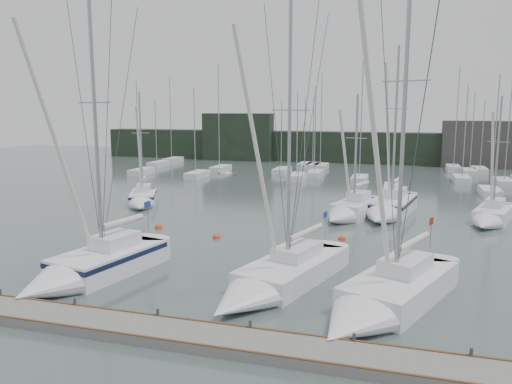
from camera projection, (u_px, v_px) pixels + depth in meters
ground at (235, 295)px, 23.93m from camera, size 160.00×160.00×0.00m
dock at (193, 336)px, 19.17m from camera, size 24.00×2.00×0.40m
far_treeline at (357, 147)px, 82.14m from camera, size 90.00×4.00×5.00m
far_building_left at (238, 137)px, 85.60m from camera, size 12.00×3.00×8.00m
far_building_right at (477, 144)px, 75.04m from camera, size 10.00×3.00×7.00m
mast_forest at (368, 174)px, 64.54m from camera, size 59.96×25.89×14.80m
sailboat_near_left at (85, 270)px, 25.73m from camera, size 4.83×9.54×15.47m
sailboat_near_center at (270, 283)px, 24.14m from camera, size 5.83×10.77×14.95m
sailboat_near_right at (380, 301)px, 21.64m from camera, size 6.69×10.58×16.96m
sailboat_mid_a at (142, 200)px, 45.82m from camera, size 4.99×7.36×11.04m
sailboat_mid_c at (349, 212)px, 40.27m from camera, size 4.70×7.94×10.76m
sailboat_mid_d at (388, 209)px, 41.02m from camera, size 4.60×9.77×14.78m
sailboat_mid_e at (490, 218)px, 38.44m from camera, size 4.43×7.60×10.52m
buoy_a at (216, 238)px, 34.48m from camera, size 0.55×0.55×0.55m
buoy_b at (342, 240)px, 34.05m from camera, size 0.52×0.52×0.52m
buoy_c at (159, 228)px, 37.37m from camera, size 0.60×0.60×0.60m
seagull at (227, 174)px, 22.39m from camera, size 0.96×0.46×0.19m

